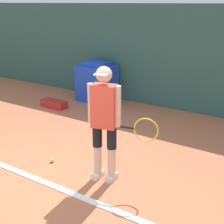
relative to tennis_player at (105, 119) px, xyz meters
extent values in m
plane|color=#B76642|center=(-0.57, -0.69, -0.94)|extent=(24.00, 24.00, 0.00)
cube|color=#2D564C|center=(-0.57, 3.60, 0.29)|extent=(24.00, 0.10, 2.46)
cube|color=white|center=(-0.57, -0.58, -0.94)|extent=(21.60, 0.10, 0.01)
cylinder|color=beige|center=(-0.12, -0.03, -0.68)|extent=(0.12, 0.12, 0.51)
cylinder|color=black|center=(-0.12, -0.03, -0.27)|extent=(0.14, 0.14, 0.31)
cube|color=white|center=(-0.12, -0.03, -0.90)|extent=(0.10, 0.24, 0.08)
cylinder|color=beige|center=(0.09, 0.02, -0.68)|extent=(0.12, 0.12, 0.51)
cylinder|color=black|center=(0.09, 0.02, -0.27)|extent=(0.14, 0.14, 0.31)
cube|color=white|center=(0.09, 0.02, -0.90)|extent=(0.10, 0.24, 0.08)
cube|color=#E54C38|center=(-0.02, 0.00, 0.19)|extent=(0.38, 0.27, 0.61)
sphere|color=beige|center=(-0.02, 0.00, 0.64)|extent=(0.22, 0.22, 0.22)
cube|color=white|center=(0.01, -0.10, 0.66)|extent=(0.20, 0.16, 0.02)
cylinder|color=beige|center=(-0.21, -0.05, 0.21)|extent=(0.09, 0.09, 0.58)
cylinder|color=beige|center=(0.18, 0.04, 0.21)|extent=(0.09, 0.09, 0.58)
cylinder|color=black|center=(0.29, 0.07, -0.08)|extent=(0.24, 0.09, 0.03)
torus|color=yellow|center=(0.57, 0.13, -0.08)|extent=(0.34, 0.10, 0.35)
sphere|color=#D1E533|center=(-1.02, -0.06, -0.91)|extent=(0.07, 0.07, 0.07)
cube|color=blue|center=(-2.37, 3.14, -0.47)|extent=(0.94, 0.71, 0.94)
cube|color=blue|center=(-2.37, 3.14, 0.04)|extent=(0.66, 0.50, 0.10)
cube|color=#B2231E|center=(-2.94, 2.07, -0.85)|extent=(0.68, 0.27, 0.18)
camera|label=1|loc=(2.27, -3.37, 1.55)|focal=50.00mm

